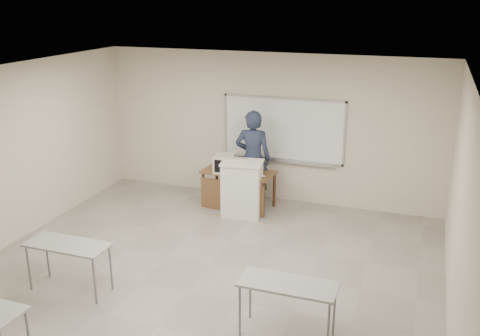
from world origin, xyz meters
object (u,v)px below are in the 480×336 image
at_px(whiteboard, 283,130).
at_px(crt_monitor, 225,163).
at_px(laptop, 237,166).
at_px(instructor_desk, 237,183).
at_px(podium, 242,188).
at_px(mouse, 262,176).
at_px(keyboard, 236,159).
at_px(presenter, 253,158).

relative_size(whiteboard, crt_monitor, 5.81).
bearing_deg(laptop, instructor_desk, -84.38).
relative_size(instructor_desk, podium, 1.31).
bearing_deg(instructor_desk, mouse, -4.17).
relative_size(instructor_desk, mouse, 13.12).
bearing_deg(keyboard, laptop, 91.30).
xyz_separation_m(laptop, mouse, (0.65, -0.35, -0.03)).
xyz_separation_m(podium, mouse, (0.35, 0.18, 0.23)).
bearing_deg(crt_monitor, laptop, 57.33).
distance_m(instructor_desk, presenter, 0.58).
relative_size(instructor_desk, keyboard, 3.34).
relative_size(instructor_desk, crt_monitor, 3.30).
distance_m(mouse, presenter, 0.56).
height_order(podium, crt_monitor, crt_monitor).
distance_m(crt_monitor, presenter, 0.58).
bearing_deg(presenter, whiteboard, -142.91).
relative_size(whiteboard, keyboard, 5.89).
distance_m(whiteboard, mouse, 1.13).
height_order(crt_monitor, presenter, presenter).
relative_size(podium, laptop, 3.67).
relative_size(crt_monitor, presenter, 0.22).
bearing_deg(instructor_desk, whiteboard, 53.05).
bearing_deg(crt_monitor, presenter, 31.04).
bearing_deg(podium, presenter, 80.32).
xyz_separation_m(instructor_desk, crt_monitor, (-0.25, -0.01, 0.38)).
height_order(whiteboard, presenter, whiteboard).
bearing_deg(instructor_desk, keyboard, -69.93).
height_order(crt_monitor, keyboard, crt_monitor).
bearing_deg(laptop, whiteboard, 17.65).
bearing_deg(podium, instructor_desk, 119.35).
height_order(mouse, presenter, presenter).
distance_m(whiteboard, keyboard, 1.23).
relative_size(podium, keyboard, 2.56).
bearing_deg(laptop, crt_monitor, -133.58).
distance_m(podium, presenter, 0.73).
distance_m(instructor_desk, keyboard, 0.58).
height_order(laptop, presenter, presenter).
xyz_separation_m(crt_monitor, mouse, (0.80, -0.08, -0.15)).
bearing_deg(mouse, podium, -167.14).
distance_m(podium, laptop, 0.66).
bearing_deg(keyboard, presenter, 54.16).
xyz_separation_m(laptop, presenter, (0.32, 0.06, 0.17)).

